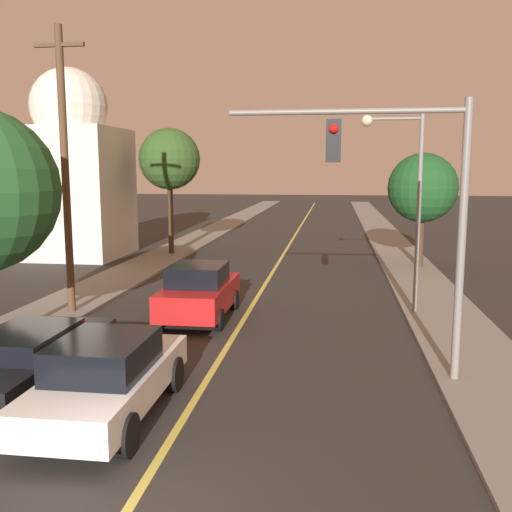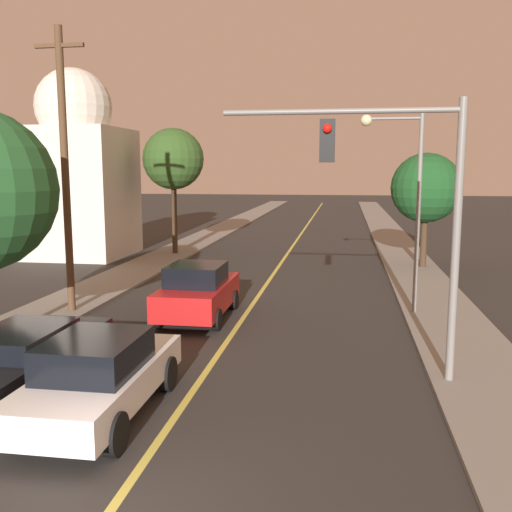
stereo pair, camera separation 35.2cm
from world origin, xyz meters
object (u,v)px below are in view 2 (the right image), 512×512
at_px(tree_right_near, 426,188).
at_px(domed_building_left, 77,172).
at_px(car_outer_lane_front, 26,355).
at_px(utility_pole_left, 65,167).
at_px(car_near_lane_second, 198,291).
at_px(traffic_signal_mast, 400,191).
at_px(streetlamp_right, 403,184).
at_px(car_near_lane_front, 99,376).
at_px(tree_left_far, 173,159).

relative_size(tree_right_near, domed_building_left, 0.54).
bearing_deg(car_outer_lane_front, tree_right_near, 57.74).
bearing_deg(car_outer_lane_front, utility_pole_left, 108.30).
xyz_separation_m(car_near_lane_second, traffic_signal_mast, (5.66, -4.61, 3.35)).
xyz_separation_m(car_near_lane_second, utility_pole_left, (-4.23, -0.04, 3.86)).
height_order(utility_pole_left, tree_right_near, utility_pole_left).
bearing_deg(streetlamp_right, traffic_signal_mast, -96.09).
bearing_deg(traffic_signal_mast, tree_right_near, 80.34).
relative_size(car_near_lane_second, traffic_signal_mast, 0.70).
distance_m(car_near_lane_second, streetlamp_right, 7.28).
bearing_deg(car_near_lane_front, car_outer_lane_front, 151.11).
xyz_separation_m(car_near_lane_second, tree_left_far, (-4.67, 12.98, 4.33)).
relative_size(utility_pole_left, domed_building_left, 0.90).
height_order(traffic_signal_mast, utility_pole_left, utility_pole_left).
bearing_deg(car_outer_lane_front, car_near_lane_second, 70.10).
height_order(car_near_lane_front, tree_left_far, tree_left_far).
bearing_deg(domed_building_left, tree_right_near, -5.05).
height_order(traffic_signal_mast, domed_building_left, domed_building_left).
bearing_deg(car_outer_lane_front, car_near_lane_front, -28.89).
bearing_deg(car_near_lane_front, tree_left_far, 102.95).
height_order(car_near_lane_second, car_outer_lane_front, car_near_lane_second).
distance_m(car_near_lane_front, tree_left_far, 21.31).
distance_m(traffic_signal_mast, streetlamp_right, 6.09).
distance_m(car_near_lane_front, car_near_lane_second, 7.35).
bearing_deg(utility_pole_left, tree_right_near, 40.01).
xyz_separation_m(car_near_lane_front, tree_right_near, (8.22, 17.75, 2.99)).
xyz_separation_m(car_outer_lane_front, domed_building_left, (-7.54, 18.11, 3.84)).
relative_size(traffic_signal_mast, tree_left_far, 0.89).
bearing_deg(utility_pole_left, car_outer_lane_front, -71.70).
distance_m(traffic_signal_mast, tree_left_far, 20.43).
bearing_deg(tree_right_near, domed_building_left, 174.95).
bearing_deg(tree_left_far, domed_building_left, -169.01).
distance_m(car_near_lane_front, domed_building_left, 21.98).
relative_size(streetlamp_right, domed_building_left, 0.63).
bearing_deg(tree_right_near, utility_pole_left, -139.99).
xyz_separation_m(traffic_signal_mast, tree_left_far, (-10.34, 17.59, 0.98)).
bearing_deg(car_outer_lane_front, domed_building_left, 112.59).
xyz_separation_m(car_near_lane_front, utility_pole_left, (-4.23, 7.30, 3.91)).
xyz_separation_m(car_outer_lane_front, tree_left_far, (-2.46, 19.10, 4.49)).
relative_size(car_near_lane_second, domed_building_left, 0.42).
bearing_deg(traffic_signal_mast, car_near_lane_front, -154.22).
relative_size(car_outer_lane_front, utility_pole_left, 0.56).
distance_m(streetlamp_right, domed_building_left, 19.22).
bearing_deg(car_near_lane_second, streetlamp_right, 12.88).
bearing_deg(car_near_lane_front, traffic_signal_mast, 25.78).
relative_size(car_outer_lane_front, traffic_signal_mast, 0.83).
distance_m(tree_left_far, tree_right_near, 13.22).
bearing_deg(tree_left_far, car_near_lane_front, -77.05).
distance_m(car_near_lane_front, tree_right_near, 19.78).
relative_size(tree_left_far, tree_right_near, 1.27).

